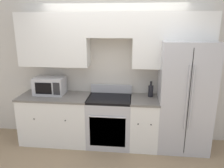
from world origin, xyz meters
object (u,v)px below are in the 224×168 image
at_px(microwave, 50,86).
at_px(bottle, 151,91).
at_px(oven_range, 110,120).
at_px(refrigerator, 184,96).

relative_size(microwave, bottle, 1.93).
bearing_deg(oven_range, microwave, 175.70).
xyz_separation_m(refrigerator, microwave, (-2.40, 0.03, 0.11)).
bearing_deg(microwave, oven_range, -4.30).
distance_m(refrigerator, microwave, 2.40).
distance_m(microwave, bottle, 1.84).
relative_size(refrigerator, bottle, 6.76).
distance_m(oven_range, microwave, 1.27).
bearing_deg(bottle, microwave, -178.41).
height_order(oven_range, microwave, microwave).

